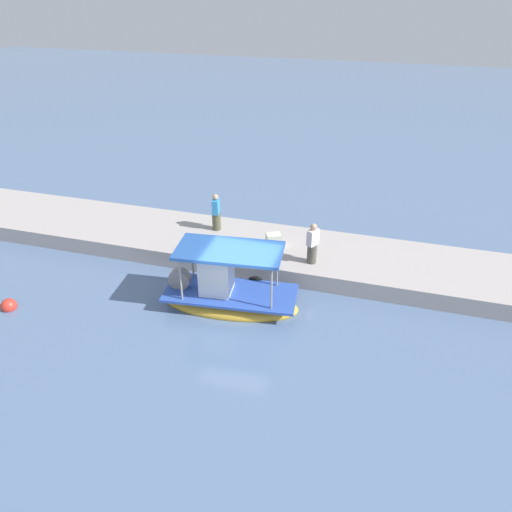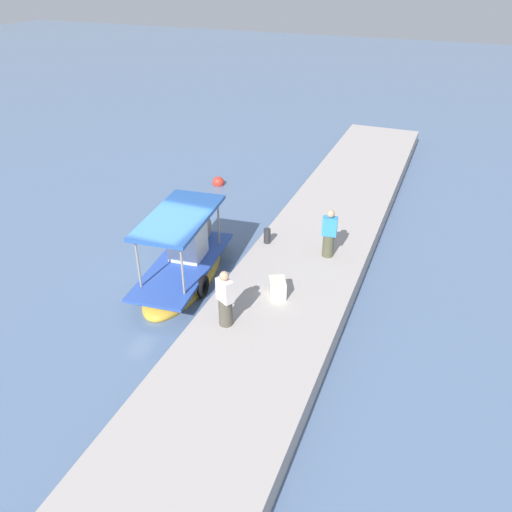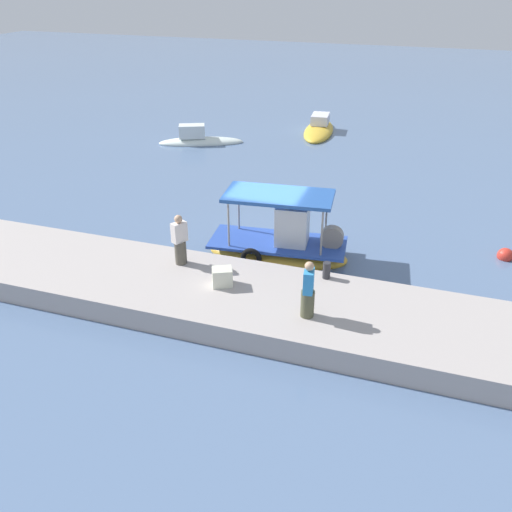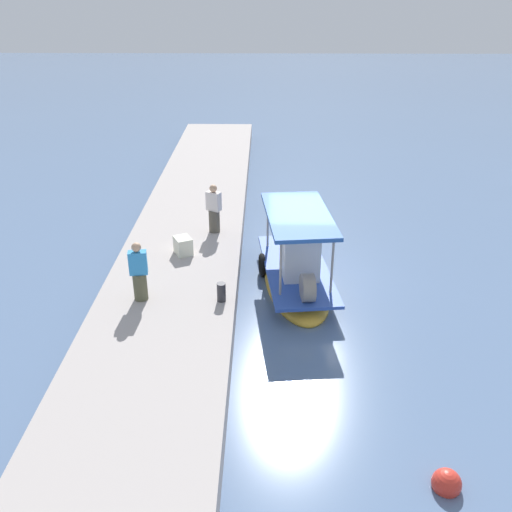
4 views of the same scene
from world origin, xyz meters
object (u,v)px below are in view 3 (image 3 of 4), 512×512
at_px(marker_buoy, 505,256).
at_px(moored_boat_near, 199,140).
at_px(mooring_bollard, 327,270).
at_px(moored_boat_mid, 319,130).
at_px(main_fishing_boat, 281,245).
at_px(cargo_crate, 222,277).
at_px(fisherman_near_bollard, 180,242).
at_px(fisherman_by_crate, 308,292).

height_order(marker_buoy, moored_boat_near, moored_boat_near).
distance_m(mooring_bollard, moored_boat_near, 17.73).
bearing_deg(moored_boat_mid, mooring_bollard, -76.75).
distance_m(main_fishing_boat, cargo_crate, 3.70).
bearing_deg(marker_buoy, fisherman_near_bollard, -153.28).
distance_m(fisherman_near_bollard, cargo_crate, 2.03).
height_order(mooring_bollard, marker_buoy, mooring_bollard).
distance_m(mooring_bollard, marker_buoy, 7.27).
bearing_deg(fisherman_by_crate, cargo_crate, 164.47).
height_order(fisherman_by_crate, marker_buoy, fisherman_by_crate).
distance_m(main_fishing_boat, fisherman_near_bollard, 3.88).
bearing_deg(mooring_bollard, fisherman_by_crate, -91.87).
bearing_deg(main_fishing_boat, fisherman_near_bollard, -133.41).
distance_m(fisherman_by_crate, moored_boat_near, 19.52).
relative_size(cargo_crate, moored_boat_near, 0.12).
bearing_deg(cargo_crate, fisherman_near_bollard, 154.35).
bearing_deg(main_fishing_boat, marker_buoy, 17.60).
bearing_deg(main_fishing_boat, moored_boat_near, 125.11).
height_order(marker_buoy, moored_boat_mid, moored_boat_mid).
height_order(fisherman_by_crate, mooring_bollard, fisherman_by_crate).
relative_size(main_fishing_boat, fisherman_near_bollard, 3.05).
distance_m(fisherman_near_bollard, moored_boat_near, 15.96).
distance_m(cargo_crate, moored_boat_mid, 20.25).
relative_size(moored_boat_near, moored_boat_mid, 0.95).
bearing_deg(moored_boat_near, fisherman_near_bollard, -68.24).
bearing_deg(main_fishing_boat, moored_boat_mid, 97.97).
height_order(main_fishing_boat, fisherman_by_crate, fisherman_by_crate).
xyz_separation_m(main_fishing_boat, marker_buoy, (7.66, 2.43, -0.36)).
relative_size(fisherman_near_bollard, moored_boat_mid, 0.32).
bearing_deg(marker_buoy, moored_boat_near, 149.19).
bearing_deg(moored_boat_near, fisherman_by_crate, -57.40).
distance_m(marker_buoy, moored_boat_mid, 17.34).
distance_m(cargo_crate, moored_boat_near, 17.43).
bearing_deg(moored_boat_near, cargo_crate, -63.85).
bearing_deg(moored_boat_mid, main_fishing_boat, -82.03).
bearing_deg(moored_boat_near, marker_buoy, -30.81).
bearing_deg(mooring_bollard, fisherman_near_bollard, -173.09).
relative_size(marker_buoy, moored_boat_near, 0.11).
height_order(main_fishing_boat, mooring_bollard, main_fishing_boat).
height_order(main_fishing_boat, fisherman_near_bollard, fisherman_near_bollard).
height_order(mooring_bollard, cargo_crate, cargo_crate).
relative_size(main_fishing_boat, mooring_bollard, 9.68).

